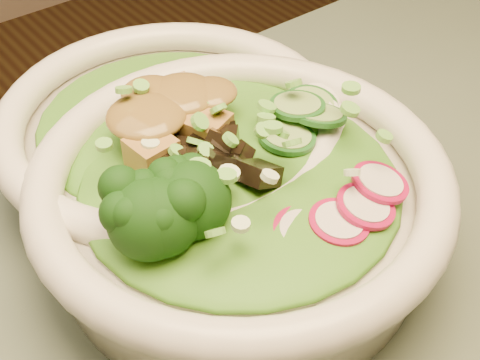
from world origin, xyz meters
TOP-DOWN VIEW (x-y plane):
  - salad_bowl at (-0.23, 0.16)m, footprint 0.31×0.31m
  - side_bowl at (-0.23, 0.25)m, footprint 0.28×0.28m
  - lettuce_bed at (-0.23, 0.16)m, footprint 0.23×0.23m
  - side_lettuce at (-0.23, 0.25)m, footprint 0.19×0.19m
  - broccoli_florets at (-0.30, 0.14)m, footprint 0.11×0.10m
  - radish_slices at (-0.21, 0.09)m, footprint 0.13×0.08m
  - cucumber_slices at (-0.16, 0.18)m, footprint 0.10×0.10m
  - mushroom_heap at (-0.24, 0.17)m, footprint 0.10×0.10m
  - tofu_cubes at (-0.25, 0.23)m, footprint 0.12×0.10m
  - peanut_sauce at (-0.25, 0.23)m, footprint 0.08×0.06m
  - scallion_garnish at (-0.23, 0.16)m, footprint 0.22×0.22m

SIDE VIEW (x-z plane):
  - side_bowl at x=-0.23m, z-range 0.75..0.83m
  - salad_bowl at x=-0.23m, z-range 0.75..0.84m
  - side_lettuce at x=-0.23m, z-range 0.80..0.82m
  - lettuce_bed at x=-0.23m, z-range 0.80..0.83m
  - radish_slices at x=-0.21m, z-range 0.81..0.83m
  - cucumber_slices at x=-0.16m, z-range 0.81..0.85m
  - tofu_cubes at x=-0.25m, z-range 0.81..0.85m
  - mushroom_heap at x=-0.24m, z-range 0.81..0.86m
  - broccoli_florets at x=-0.30m, z-range 0.81..0.86m
  - scallion_garnish at x=-0.23m, z-range 0.83..0.86m
  - peanut_sauce at x=-0.25m, z-range 0.84..0.86m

